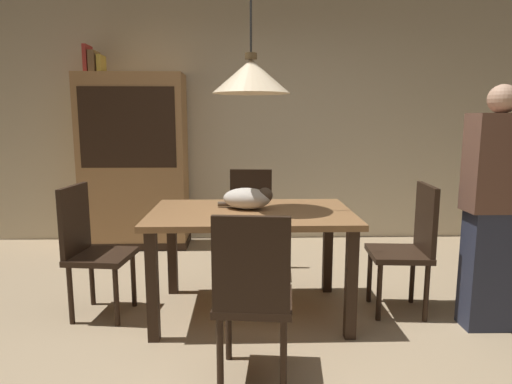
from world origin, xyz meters
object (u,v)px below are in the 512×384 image
chair_near_front (253,292)px  cat_sleeping (248,198)px  pendant_lamp (251,76)px  chair_right_side (410,243)px  hutch_bookcase (134,165)px  chair_far_back (250,217)px  book_brown_thick (95,62)px  dining_table (251,225)px  chair_left_side (90,245)px  book_red_tall (88,59)px  person_standing (493,210)px  book_yellow_short (101,64)px

chair_near_front → cat_sleeping: 1.00m
cat_sleeping → pendant_lamp: (0.02, -0.07, 0.84)m
chair_right_side → hutch_bookcase: 2.97m
chair_far_back → cat_sleeping: bearing=-91.8°
hutch_bookcase → book_brown_thick: size_ratio=7.71×
dining_table → chair_left_side: 1.14m
book_red_tall → person_standing: bearing=-32.2°
pendant_lamp → book_brown_thick: (-1.59, 1.76, 0.30)m
chair_right_side → book_brown_thick: 3.55m
pendant_lamp → dining_table: bearing=-63.4°
pendant_lamp → hutch_bookcase: (-1.22, 1.76, -0.77)m
chair_right_side → book_red_tall: 3.61m
hutch_bookcase → chair_far_back: bearing=-35.7°
dining_table → chair_near_front: 0.89m
chair_far_back → book_brown_thick: 2.33m
chair_near_front → chair_right_side: bearing=37.5°
chair_right_side → cat_sleeping: size_ratio=2.32×
chair_right_side → book_red_tall: (-2.78, 1.77, 1.48)m
chair_right_side → pendant_lamp: bearing=179.7°
chair_right_side → person_standing: 0.58m
dining_table → pendant_lamp: bearing=116.6°
chair_near_front → cat_sleeping: bearing=90.6°
dining_table → book_red_tall: size_ratio=5.00×
chair_right_side → hutch_bookcase: (-2.35, 1.77, 0.38)m
cat_sleeping → person_standing: size_ratio=0.25×
chair_near_front → chair_far_back: 1.76m
dining_table → book_red_tall: (-1.65, 1.76, 1.34)m
pendant_lamp → hutch_bookcase: pendant_lamp is taller
chair_near_front → chair_far_back: same height
chair_near_front → book_red_tall: bearing=121.9°
book_yellow_short → chair_far_back: bearing=-30.1°
hutch_bookcase → person_standing: 3.44m
dining_table → chair_right_side: size_ratio=1.51×
cat_sleeping → pendant_lamp: 0.84m
person_standing → book_red_tall: bearing=147.8°
dining_table → cat_sleeping: (-0.02, 0.07, 0.18)m
book_yellow_short → hutch_bookcase: bearing=-0.3°
book_red_tall → book_brown_thick: size_ratio=1.17×
hutch_bookcase → book_yellow_short: 1.09m
chair_left_side → cat_sleeping: bearing=3.0°
chair_left_side → hutch_bookcase: (-0.10, 1.75, 0.38)m
chair_left_side → chair_near_front: size_ratio=1.00×
chair_far_back → pendant_lamp: bearing=-90.4°
cat_sleeping → book_red_tall: 2.63m
chair_right_side → hutch_bookcase: hutch_bookcase is taller
chair_near_front → book_brown_thick: book_brown_thick is taller
chair_right_side → pendant_lamp: pendant_lamp is taller
chair_near_front → hutch_bookcase: hutch_bookcase is taller
hutch_bookcase → pendant_lamp: bearing=-55.2°
pendant_lamp → book_yellow_short: 2.34m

